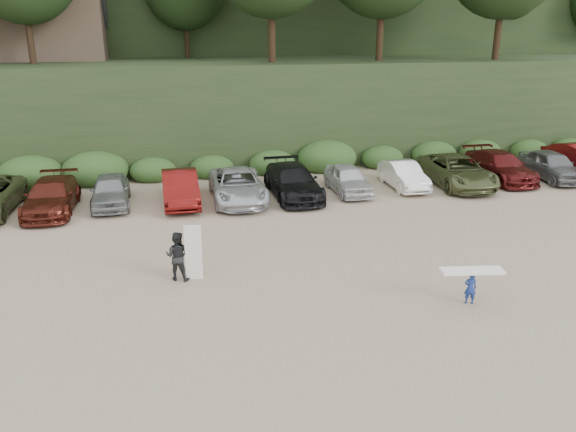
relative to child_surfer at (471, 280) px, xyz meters
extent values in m
plane|color=tan|center=(-3.64, 2.63, -0.76)|extent=(120.00, 120.00, 0.00)
cube|color=black|center=(-3.64, 24.63, 2.24)|extent=(80.00, 14.00, 6.00)
cube|color=black|center=(-3.64, 42.63, 7.24)|extent=(90.00, 30.00, 16.00)
cube|color=#2B491E|center=(-4.19, 17.13, -0.16)|extent=(46.20, 2.00, 1.20)
cube|color=brown|center=(-15.64, 26.63, 7.24)|extent=(8.00, 6.00, 4.00)
imported|color=#4C1911|center=(-13.74, 12.45, -0.03)|extent=(2.20, 5.11, 1.47)
imported|color=gray|center=(-11.19, 12.84, -0.03)|extent=(1.81, 4.33, 1.46)
imported|color=#5F0F0E|center=(-7.99, 12.40, 0.01)|extent=(1.64, 4.68, 1.54)
imported|color=#B8BAC0|center=(-5.27, 12.24, -0.01)|extent=(2.62, 5.45, 1.50)
imported|color=black|center=(-2.52, 12.29, 0.01)|extent=(2.26, 5.38, 1.55)
imported|color=silver|center=(0.37, 12.39, -0.05)|extent=(1.73, 4.18, 1.41)
imported|color=white|center=(3.48, 12.56, -0.08)|extent=(1.56, 4.18, 1.36)
imported|color=#505833|center=(6.41, 12.32, 0.03)|extent=(2.90, 5.79, 1.57)
imported|color=#531313|center=(9.31, 12.83, 0.00)|extent=(2.21, 5.29, 1.53)
imported|color=slate|center=(12.13, 12.30, 0.02)|extent=(2.20, 4.74, 1.57)
imported|color=navy|center=(0.00, 0.00, -0.25)|extent=(0.43, 0.35, 1.02)
cube|color=white|center=(0.00, 0.00, 0.32)|extent=(1.93, 0.84, 0.07)
imported|color=black|center=(-8.52, 3.79, 0.07)|extent=(0.99, 0.89, 1.67)
cube|color=silver|center=(-8.00, 3.58, 0.22)|extent=(0.56, 0.30, 1.97)
camera|label=1|loc=(-8.89, -13.68, 7.22)|focal=35.00mm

